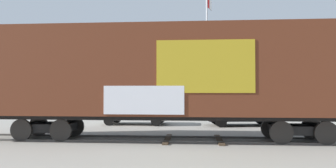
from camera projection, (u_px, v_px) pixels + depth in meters
ground_plane at (191, 141)px, 12.69m from camera, size 260.00×260.00×0.00m
track at (179, 139)px, 12.80m from camera, size 59.96×5.85×0.08m
freight_car at (169, 73)px, 12.89m from camera, size 17.04×3.99×5.01m
flagpole at (208, 41)px, 23.30m from camera, size 0.46×1.33×9.68m
hillside at (209, 82)px, 81.59m from camera, size 123.38×37.72×12.90m
parked_car_silver at (135, 111)px, 18.90m from camera, size 4.32×1.95×1.67m
parked_car_black at (241, 111)px, 18.21m from camera, size 4.46×2.48×1.78m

